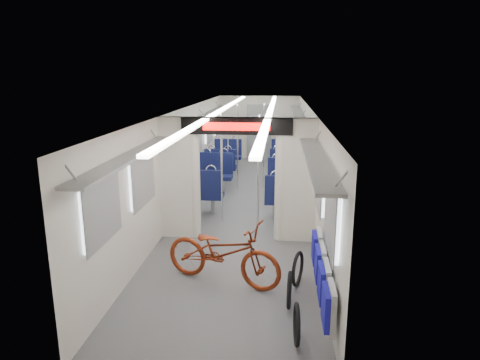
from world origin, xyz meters
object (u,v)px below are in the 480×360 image
(seat_bay_near_left, at_px, (209,179))
(seat_bay_near_right, at_px, (286,185))
(bike_hoop_b, at_px, (289,292))
(flip_bench, at_px, (322,273))
(stanchion_far_left, at_px, (238,148))
(seat_bay_far_left, at_px, (224,158))
(bike_hoop_c, at_px, (298,270))
(stanchion_near_right, at_px, (258,173))
(stanchion_far_right, at_px, (264,146))
(seat_bay_far_right, at_px, (285,158))
(bike_hoop_a, at_px, (297,326))
(stanchion_near_left, at_px, (222,169))
(bicycle, at_px, (223,252))

(seat_bay_near_left, height_order, seat_bay_near_right, seat_bay_near_left)
(bike_hoop_b, bearing_deg, flip_bench, -18.00)
(flip_bench, distance_m, stanchion_far_left, 6.39)
(flip_bench, relative_size, seat_bay_near_left, 0.94)
(flip_bench, height_order, seat_bay_far_left, seat_bay_far_left)
(bike_hoop_c, distance_m, stanchion_near_right, 2.64)
(seat_bay_near_left, distance_m, stanchion_far_right, 2.07)
(flip_bench, distance_m, bike_hoop_b, 0.55)
(seat_bay_near_right, relative_size, seat_bay_far_right, 1.06)
(flip_bench, xyz_separation_m, seat_bay_near_right, (-0.42, 4.63, -0.03))
(bike_hoop_a, xyz_separation_m, stanchion_near_left, (-1.43, 4.15, 0.92))
(bike_hoop_b, bearing_deg, stanchion_near_right, 101.05)
(bike_hoop_b, distance_m, seat_bay_far_left, 7.93)
(stanchion_near_right, height_order, stanchion_far_right, same)
(seat_bay_far_left, xyz_separation_m, stanchion_far_left, (0.59, -1.70, 0.61))
(seat_bay_far_left, relative_size, stanchion_near_left, 0.88)
(seat_bay_near_right, xyz_separation_m, seat_bay_far_left, (-1.87, 3.20, -0.01))
(bike_hoop_c, xyz_separation_m, seat_bay_near_right, (-0.15, 3.86, 0.31))
(seat_bay_far_right, relative_size, stanchion_far_left, 0.86)
(flip_bench, height_order, stanchion_near_right, stanchion_near_right)
(seat_bay_far_right, relative_size, stanchion_near_left, 0.86)
(bicycle, height_order, seat_bay_near_right, seat_bay_near_right)
(stanchion_far_left, bearing_deg, bike_hoop_b, -77.80)
(seat_bay_near_right, bearing_deg, bicycle, -103.94)
(flip_bench, distance_m, seat_bay_near_right, 4.65)
(bike_hoop_a, bearing_deg, stanchion_near_left, 109.02)
(seat_bay_far_left, distance_m, stanchion_near_right, 4.90)
(stanchion_far_right, bearing_deg, bicycle, -93.60)
(bike_hoop_b, xyz_separation_m, seat_bay_near_left, (-1.88, 4.80, 0.33))
(bike_hoop_c, height_order, stanchion_far_right, stanchion_far_right)
(flip_bench, xyz_separation_m, seat_bay_far_right, (-0.42, 8.08, -0.05))
(seat_bay_near_left, distance_m, seat_bay_far_right, 3.66)
(seat_bay_near_left, distance_m, seat_bay_far_left, 2.90)
(bicycle, distance_m, seat_bay_near_right, 4.00)
(bicycle, bearing_deg, bike_hoop_a, -125.00)
(seat_bay_near_right, bearing_deg, seat_bay_near_left, 170.95)
(bicycle, relative_size, flip_bench, 0.88)
(seat_bay_far_left, bearing_deg, bicycle, -82.70)
(bike_hoop_b, bearing_deg, seat_bay_near_left, 111.43)
(bike_hoop_b, bearing_deg, seat_bay_far_right, 90.10)
(bike_hoop_b, height_order, bike_hoop_c, bike_hoop_c)
(bike_hoop_a, height_order, seat_bay_near_left, seat_bay_near_left)
(bike_hoop_a, relative_size, bike_hoop_c, 0.96)
(stanchion_near_left, height_order, stanchion_near_right, same)
(stanchion_near_right, bearing_deg, bike_hoop_a, -80.21)
(bicycle, xyz_separation_m, seat_bay_near_left, (-0.91, 4.18, 0.08))
(bike_hoop_c, bearing_deg, seat_bay_near_right, 92.20)
(bike_hoop_c, xyz_separation_m, seat_bay_far_right, (-0.15, 7.31, 0.29))
(bike_hoop_c, bearing_deg, bicycle, -179.24)
(bike_hoop_b, relative_size, stanchion_near_right, 0.22)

